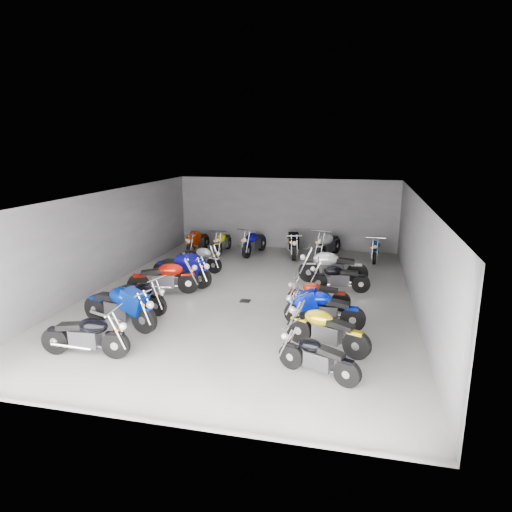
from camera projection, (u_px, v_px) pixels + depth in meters
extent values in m
plane|color=#9E9B96|center=(249.00, 296.00, 14.56)|extent=(14.00, 14.00, 0.00)
cube|color=slate|center=(286.00, 214.00, 20.79)|extent=(10.00, 0.10, 3.20)
cube|color=slate|center=(104.00, 240.00, 15.28)|extent=(0.10, 14.00, 3.20)
cube|color=slate|center=(418.00, 256.00, 13.07)|extent=(0.10, 14.00, 3.20)
cube|color=black|center=(249.00, 195.00, 13.78)|extent=(10.00, 14.00, 0.04)
cube|color=black|center=(245.00, 301.00, 14.09)|extent=(0.32, 0.32, 0.01)
cylinder|color=black|center=(116.00, 345.00, 10.29)|extent=(0.66, 0.18, 0.65)
cylinder|color=black|center=(56.00, 340.00, 10.52)|extent=(0.66, 0.20, 0.65)
cube|color=#2D2D30|center=(85.00, 339.00, 10.38)|extent=(0.68, 0.35, 0.41)
ellipsoid|color=black|center=(93.00, 326.00, 10.27)|extent=(0.72, 0.45, 0.37)
cube|color=black|center=(71.00, 326.00, 10.36)|extent=(0.64, 0.33, 0.19)
cylinder|color=black|center=(144.00, 319.00, 11.65)|extent=(0.75, 0.32, 0.74)
cylinder|color=black|center=(96.00, 309.00, 12.39)|extent=(0.75, 0.35, 0.74)
cube|color=#2D2D30|center=(119.00, 310.00, 12.00)|extent=(0.81, 0.52, 0.46)
ellipsoid|color=navy|center=(126.00, 298.00, 11.79)|extent=(0.87, 0.64, 0.41)
cube|color=black|center=(108.00, 296.00, 12.08)|extent=(0.76, 0.48, 0.21)
cylinder|color=black|center=(157.00, 305.00, 12.83)|extent=(0.62, 0.29, 0.61)
cylinder|color=black|center=(122.00, 297.00, 13.50)|extent=(0.63, 0.31, 0.61)
cube|color=#2D2D30|center=(139.00, 298.00, 13.14)|extent=(0.68, 0.45, 0.38)
ellipsoid|color=black|center=(144.00, 289.00, 12.97)|extent=(0.73, 0.55, 0.34)
cube|color=black|center=(130.00, 288.00, 13.23)|extent=(0.63, 0.42, 0.17)
cylinder|color=black|center=(188.00, 283.00, 14.75)|extent=(0.70, 0.38, 0.70)
cylinder|color=black|center=(138.00, 285.00, 14.54)|extent=(0.71, 0.40, 0.70)
cube|color=#2D2D30|center=(163.00, 281.00, 14.62)|extent=(0.78, 0.56, 0.44)
ellipsoid|color=#AA1106|center=(170.00, 270.00, 14.57)|extent=(0.85, 0.67, 0.39)
cube|color=black|center=(152.00, 272.00, 14.50)|extent=(0.73, 0.52, 0.20)
cylinder|color=black|center=(202.00, 278.00, 15.23)|extent=(0.74, 0.32, 0.72)
cylinder|color=black|center=(162.00, 272.00, 15.96)|extent=(0.74, 0.34, 0.72)
cube|color=#2D2D30|center=(181.00, 272.00, 15.57)|extent=(0.80, 0.51, 0.45)
ellipsoid|color=#12109D|center=(187.00, 262.00, 15.37)|extent=(0.86, 0.63, 0.41)
cube|color=black|center=(172.00, 261.00, 15.65)|extent=(0.75, 0.48, 0.21)
cylinder|color=black|center=(214.00, 265.00, 17.01)|extent=(0.64, 0.35, 0.63)
cylinder|color=black|center=(186.00, 260.00, 17.79)|extent=(0.64, 0.36, 0.63)
cube|color=#2D2D30|center=(200.00, 260.00, 17.38)|extent=(0.71, 0.51, 0.40)
ellipsoid|color=#B1B1B8|center=(204.00, 253.00, 17.18)|extent=(0.77, 0.61, 0.36)
cube|color=black|center=(193.00, 252.00, 17.48)|extent=(0.66, 0.47, 0.18)
cylinder|color=black|center=(291.00, 356.00, 9.84)|extent=(0.58, 0.33, 0.58)
cylinder|color=black|center=(347.00, 373.00, 9.10)|extent=(0.58, 0.35, 0.58)
cube|color=#2D2D30|center=(318.00, 360.00, 9.45)|extent=(0.64, 0.47, 0.36)
ellipsoid|color=black|center=(310.00, 345.00, 9.49)|extent=(0.70, 0.57, 0.32)
cube|color=black|center=(331.00, 353.00, 9.22)|extent=(0.60, 0.44, 0.16)
cylinder|color=black|center=(299.00, 330.00, 11.11)|extent=(0.66, 0.37, 0.66)
cylinder|color=black|center=(357.00, 345.00, 10.27)|extent=(0.67, 0.39, 0.66)
cube|color=#2D2D30|center=(327.00, 333.00, 10.66)|extent=(0.74, 0.54, 0.41)
ellipsoid|color=gold|center=(319.00, 318.00, 10.71)|extent=(0.80, 0.65, 0.37)
cube|color=black|center=(341.00, 325.00, 10.41)|extent=(0.69, 0.50, 0.19)
cylinder|color=black|center=(296.00, 313.00, 12.21)|extent=(0.67, 0.18, 0.66)
cylinder|color=black|center=(353.00, 319.00, 11.78)|extent=(0.67, 0.21, 0.66)
cube|color=#2D2D30|center=(324.00, 312.00, 11.97)|extent=(0.69, 0.36, 0.41)
ellipsoid|color=#0316AA|center=(316.00, 300.00, 11.96)|extent=(0.73, 0.46, 0.37)
cube|color=black|center=(337.00, 303.00, 11.80)|extent=(0.65, 0.34, 0.19)
cylinder|color=black|center=(296.00, 299.00, 13.46)|extent=(0.57, 0.13, 0.57)
cylinder|color=black|center=(341.00, 302.00, 13.20)|extent=(0.57, 0.15, 0.57)
cube|color=#2D2D30|center=(318.00, 297.00, 13.31)|extent=(0.59, 0.28, 0.36)
ellipsoid|color=maroon|center=(312.00, 287.00, 13.28)|extent=(0.61, 0.37, 0.32)
cube|color=black|center=(329.00, 290.00, 13.19)|extent=(0.55, 0.26, 0.16)
cylinder|color=black|center=(318.00, 282.00, 15.01)|extent=(0.61, 0.17, 0.61)
cylinder|color=black|center=(361.00, 284.00, 14.81)|extent=(0.62, 0.19, 0.61)
cube|color=#2D2D30|center=(339.00, 280.00, 14.89)|extent=(0.64, 0.33, 0.38)
ellipsoid|color=black|center=(333.00, 271.00, 14.84)|extent=(0.67, 0.43, 0.34)
cube|color=black|center=(349.00, 273.00, 14.78)|extent=(0.60, 0.31, 0.17)
cylinder|color=black|center=(309.00, 272.00, 15.95)|extent=(0.75, 0.23, 0.74)
cylinder|color=black|center=(357.00, 273.00, 15.75)|extent=(0.75, 0.25, 0.74)
cube|color=#2D2D30|center=(333.00, 269.00, 15.82)|extent=(0.78, 0.42, 0.46)
ellipsoid|color=silver|center=(326.00, 259.00, 15.76)|extent=(0.83, 0.54, 0.41)
cube|color=black|center=(344.00, 261.00, 15.70)|extent=(0.73, 0.40, 0.21)
cylinder|color=black|center=(191.00, 249.00, 19.65)|extent=(0.19, 0.64, 0.63)
cylinder|color=black|center=(205.00, 242.00, 20.97)|extent=(0.21, 0.64, 0.63)
cube|color=#2D2D30|center=(198.00, 243.00, 20.29)|extent=(0.36, 0.67, 0.40)
ellipsoid|color=#A02403|center=(196.00, 237.00, 20.01)|extent=(0.46, 0.71, 0.36)
cube|color=black|center=(201.00, 236.00, 20.51)|extent=(0.33, 0.63, 0.18)
cylinder|color=black|center=(218.00, 249.00, 19.53)|extent=(0.13, 0.62, 0.62)
cylinder|color=black|center=(228.00, 243.00, 20.85)|extent=(0.15, 0.62, 0.62)
cube|color=#2D2D30|center=(223.00, 244.00, 20.17)|extent=(0.29, 0.63, 0.39)
ellipsoid|color=#E9E801|center=(222.00, 238.00, 19.89)|extent=(0.39, 0.66, 0.35)
cube|color=black|center=(225.00, 236.00, 20.39)|extent=(0.27, 0.59, 0.18)
cylinder|color=black|center=(247.00, 250.00, 19.22)|extent=(0.27, 0.70, 0.68)
cylinder|color=black|center=(262.00, 243.00, 20.58)|extent=(0.29, 0.70, 0.68)
cube|color=#2D2D30|center=(254.00, 244.00, 19.87)|extent=(0.45, 0.74, 0.43)
ellipsoid|color=#090478|center=(252.00, 238.00, 19.58)|extent=(0.56, 0.79, 0.38)
cube|color=black|center=(258.00, 236.00, 20.10)|extent=(0.42, 0.70, 0.19)
cylinder|color=black|center=(294.00, 252.00, 18.83)|extent=(0.30, 0.73, 0.71)
cylinder|color=black|center=(291.00, 244.00, 20.40)|extent=(0.32, 0.73, 0.71)
cube|color=#2D2D30|center=(293.00, 245.00, 19.58)|extent=(0.49, 0.78, 0.45)
ellipsoid|color=black|center=(293.00, 238.00, 19.26)|extent=(0.60, 0.84, 0.40)
cube|color=black|center=(292.00, 236.00, 19.85)|extent=(0.46, 0.73, 0.20)
cylinder|color=black|center=(321.00, 253.00, 18.68)|extent=(0.36, 0.73, 0.72)
cylinder|color=black|center=(335.00, 245.00, 20.04)|extent=(0.38, 0.74, 0.72)
cube|color=#2D2D30|center=(328.00, 246.00, 19.33)|extent=(0.55, 0.80, 0.45)
ellipsoid|color=silver|center=(327.00, 239.00, 19.04)|extent=(0.66, 0.87, 0.41)
cube|color=black|center=(332.00, 238.00, 19.56)|extent=(0.51, 0.75, 0.21)
cylinder|color=black|center=(375.00, 257.00, 18.26)|extent=(0.16, 0.62, 0.62)
cylinder|color=black|center=(376.00, 249.00, 19.56)|extent=(0.18, 0.62, 0.62)
cube|color=#2D2D30|center=(375.00, 251.00, 18.88)|extent=(0.32, 0.64, 0.38)
ellipsoid|color=navy|center=(376.00, 245.00, 18.61)|extent=(0.42, 0.67, 0.35)
cube|color=black|center=(376.00, 243.00, 19.10)|extent=(0.30, 0.60, 0.18)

